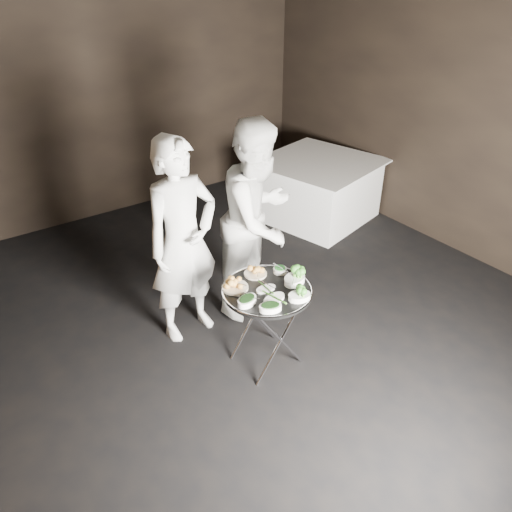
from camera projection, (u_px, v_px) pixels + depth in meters
floor at (256, 367)px, 4.16m from camera, size 6.00×7.00×0.05m
wall_back at (80, 97)px, 5.82m from camera, size 6.00×0.05×3.00m
wall_right at (507, 125)px, 4.88m from camera, size 0.05×7.00×3.00m
tray_stand at (267, 323)px, 4.00m from camera, size 0.48×0.41×0.71m
serving_tray at (267, 290)px, 3.83m from camera, size 0.70×0.70×0.04m
potato_plate_a at (235, 285)px, 3.82m from camera, size 0.20×0.20×0.07m
potato_plate_b at (255, 272)px, 3.99m from camera, size 0.18×0.18×0.07m
greens_bowl at (280, 269)px, 4.02m from camera, size 0.11×0.11×0.06m
asparagus_plate_a at (266, 288)px, 3.81m from camera, size 0.17×0.10×0.03m
asparagus_plate_b at (274, 298)px, 3.70m from camera, size 0.22×0.15×0.04m
spinach_bowl_a at (247, 300)px, 3.66m from camera, size 0.20×0.15×0.07m
spinach_bowl_b at (270, 307)px, 3.59m from camera, size 0.20×0.17×0.07m
broccoli_bowl_a at (295, 278)px, 3.89m from camera, size 0.23×0.20×0.08m
broccoli_bowl_b at (299, 295)px, 3.70m from camera, size 0.20×0.17×0.07m
serving_utensils at (264, 280)px, 3.86m from camera, size 0.57×0.40×0.01m
waiter_left at (183, 242)px, 4.10m from camera, size 0.69×0.49×1.80m
waiter_right at (259, 219)px, 4.45m from camera, size 1.07×0.96×1.81m
dining_table at (317, 190)px, 6.31m from camera, size 1.33×1.33×0.76m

